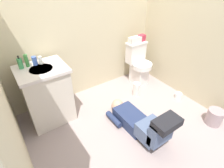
{
  "coord_description": "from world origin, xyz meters",
  "views": [
    {
      "loc": [
        -1.16,
        -1.39,
        1.87
      ],
      "look_at": [
        0.03,
        0.35,
        0.45
      ],
      "focal_mm": 28.67,
      "sensor_mm": 36.0,
      "label": 1
    }
  ],
  "objects_px": {
    "toiletry_bag": "(141,38)",
    "paper_towel_roll": "(136,89)",
    "tissue_box": "(135,40)",
    "bottle_blue": "(35,61)",
    "vanity_cabinet": "(47,94)",
    "trash_can": "(214,117)",
    "faucet": "(36,60)",
    "bottle_green": "(27,61)",
    "toilet_paper_roll": "(178,96)",
    "toilet": "(138,64)",
    "person_plumber": "(141,122)",
    "bottle_white": "(40,60)",
    "soap_dispenser": "(20,63)"
  },
  "relations": [
    {
      "from": "bottle_blue",
      "to": "toiletry_bag",
      "type": "bearing_deg",
      "value": 0.08
    },
    {
      "from": "bottle_green",
      "to": "toilet_paper_roll",
      "type": "height_order",
      "value": "bottle_green"
    },
    {
      "from": "person_plumber",
      "to": "bottle_blue",
      "type": "distance_m",
      "value": 1.55
    },
    {
      "from": "faucet",
      "to": "bottle_green",
      "type": "bearing_deg",
      "value": -176.92
    },
    {
      "from": "vanity_cabinet",
      "to": "person_plumber",
      "type": "relative_size",
      "value": 0.77
    },
    {
      "from": "trash_can",
      "to": "paper_towel_roll",
      "type": "relative_size",
      "value": 0.97
    },
    {
      "from": "person_plumber",
      "to": "tissue_box",
      "type": "bearing_deg",
      "value": 54.62
    },
    {
      "from": "bottle_green",
      "to": "vanity_cabinet",
      "type": "bearing_deg",
      "value": -50.29
    },
    {
      "from": "bottle_green",
      "to": "bottle_blue",
      "type": "bearing_deg",
      "value": -8.2
    },
    {
      "from": "paper_towel_roll",
      "to": "bottle_green",
      "type": "bearing_deg",
      "value": 164.08
    },
    {
      "from": "toilet",
      "to": "tissue_box",
      "type": "height_order",
      "value": "tissue_box"
    },
    {
      "from": "vanity_cabinet",
      "to": "toilet_paper_roll",
      "type": "bearing_deg",
      "value": -21.87
    },
    {
      "from": "toiletry_bag",
      "to": "soap_dispenser",
      "type": "height_order",
      "value": "soap_dispenser"
    },
    {
      "from": "bottle_green",
      "to": "bottle_white",
      "type": "distance_m",
      "value": 0.16
    },
    {
      "from": "tissue_box",
      "to": "bottle_blue",
      "type": "xyz_separation_m",
      "value": [
        -1.64,
        -0.0,
        0.08
      ]
    },
    {
      "from": "vanity_cabinet",
      "to": "faucet",
      "type": "height_order",
      "value": "faucet"
    },
    {
      "from": "faucet",
      "to": "person_plumber",
      "type": "bearing_deg",
      "value": -51.29
    },
    {
      "from": "tissue_box",
      "to": "paper_towel_roll",
      "type": "height_order",
      "value": "tissue_box"
    },
    {
      "from": "bottle_green",
      "to": "bottle_blue",
      "type": "distance_m",
      "value": 0.09
    },
    {
      "from": "bottle_blue",
      "to": "bottle_white",
      "type": "xyz_separation_m",
      "value": [
        0.07,
        -0.01,
        -0.0
      ]
    },
    {
      "from": "person_plumber",
      "to": "bottle_green",
      "type": "distance_m",
      "value": 1.62
    },
    {
      "from": "soap_dispenser",
      "to": "toilet",
      "type": "bearing_deg",
      "value": -2.68
    },
    {
      "from": "tissue_box",
      "to": "bottle_blue",
      "type": "height_order",
      "value": "bottle_blue"
    },
    {
      "from": "vanity_cabinet",
      "to": "trash_can",
      "type": "height_order",
      "value": "vanity_cabinet"
    },
    {
      "from": "vanity_cabinet",
      "to": "toiletry_bag",
      "type": "relative_size",
      "value": 6.61
    },
    {
      "from": "toilet_paper_roll",
      "to": "tissue_box",
      "type": "bearing_deg",
      "value": 106.66
    },
    {
      "from": "toilet",
      "to": "toiletry_bag",
      "type": "relative_size",
      "value": 6.05
    },
    {
      "from": "bottle_white",
      "to": "toilet_paper_roll",
      "type": "relative_size",
      "value": 0.92
    },
    {
      "from": "toiletry_bag",
      "to": "paper_towel_roll",
      "type": "distance_m",
      "value": 0.9
    },
    {
      "from": "toilet",
      "to": "bottle_white",
      "type": "bearing_deg",
      "value": 177.35
    },
    {
      "from": "vanity_cabinet",
      "to": "soap_dispenser",
      "type": "bearing_deg",
      "value": 147.65
    },
    {
      "from": "bottle_blue",
      "to": "paper_towel_roll",
      "type": "distance_m",
      "value": 1.63
    },
    {
      "from": "toiletry_bag",
      "to": "vanity_cabinet",
      "type": "bearing_deg",
      "value": -175.98
    },
    {
      "from": "bottle_green",
      "to": "toilet_paper_roll",
      "type": "xyz_separation_m",
      "value": [
        1.99,
        -0.89,
        -0.85
      ]
    },
    {
      "from": "tissue_box",
      "to": "faucet",
      "type": "bearing_deg",
      "value": 179.43
    },
    {
      "from": "vanity_cabinet",
      "to": "tissue_box",
      "type": "height_order",
      "value": "tissue_box"
    },
    {
      "from": "tissue_box",
      "to": "bottle_blue",
      "type": "relative_size",
      "value": 2.0
    },
    {
      "from": "vanity_cabinet",
      "to": "bottle_white",
      "type": "bearing_deg",
      "value": 68.81
    },
    {
      "from": "bottle_blue",
      "to": "toilet_paper_roll",
      "type": "distance_m",
      "value": 2.25
    },
    {
      "from": "tissue_box",
      "to": "trash_can",
      "type": "height_order",
      "value": "tissue_box"
    },
    {
      "from": "bottle_blue",
      "to": "bottle_white",
      "type": "relative_size",
      "value": 1.09
    },
    {
      "from": "toilet",
      "to": "bottle_blue",
      "type": "distance_m",
      "value": 1.76
    },
    {
      "from": "faucet",
      "to": "toilet_paper_roll",
      "type": "relative_size",
      "value": 0.91
    },
    {
      "from": "faucet",
      "to": "paper_towel_roll",
      "type": "distance_m",
      "value": 1.61
    },
    {
      "from": "person_plumber",
      "to": "bottle_blue",
      "type": "relative_size",
      "value": 9.67
    },
    {
      "from": "toilet",
      "to": "bottle_green",
      "type": "distance_m",
      "value": 1.85
    },
    {
      "from": "tissue_box",
      "to": "toiletry_bag",
      "type": "relative_size",
      "value": 1.77
    },
    {
      "from": "faucet",
      "to": "tissue_box",
      "type": "distance_m",
      "value": 1.62
    },
    {
      "from": "trash_can",
      "to": "faucet",
      "type": "bearing_deg",
      "value": 139.79
    },
    {
      "from": "toilet",
      "to": "paper_towel_roll",
      "type": "relative_size",
      "value": 3.2
    }
  ]
}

